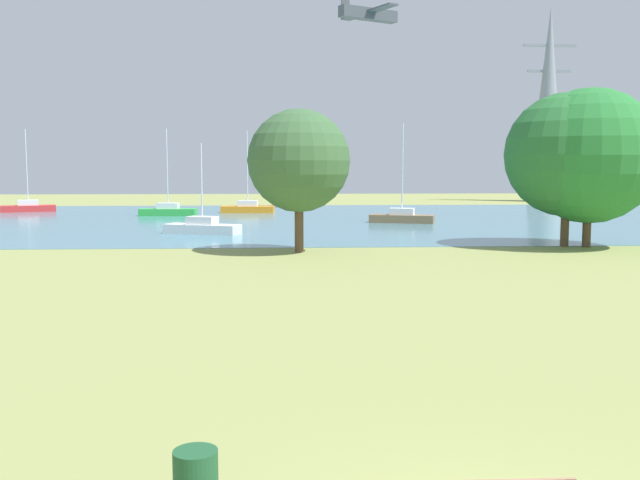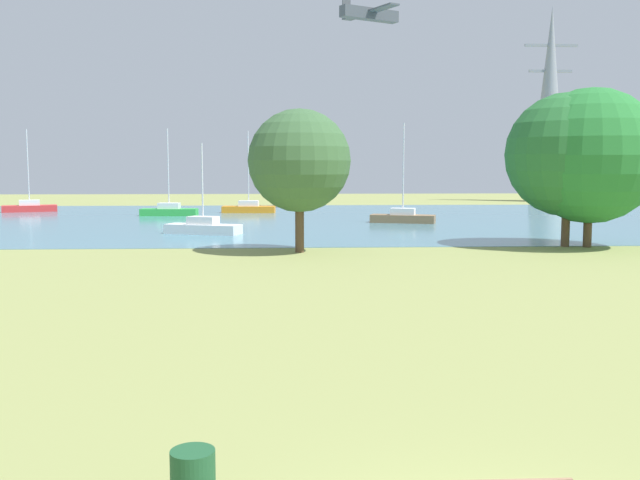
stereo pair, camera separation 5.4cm
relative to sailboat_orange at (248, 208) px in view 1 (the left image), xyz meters
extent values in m
plane|color=#8C9351|center=(5.42, -36.10, -0.47)|extent=(160.00, 160.00, 0.00)
cube|color=teal|center=(5.42, -8.10, -0.46)|extent=(140.00, 40.00, 0.02)
cube|color=orange|center=(0.00, 0.00, -0.15)|extent=(4.90, 1.85, 0.60)
cube|color=white|center=(0.00, 0.00, 0.40)|extent=(1.88, 1.23, 0.50)
cylinder|color=silver|center=(0.00, 0.00, 3.57)|extent=(0.10, 0.10, 6.83)
cube|color=green|center=(-6.65, -3.60, -0.15)|extent=(4.87, 1.75, 0.60)
cube|color=white|center=(-6.65, -3.60, 0.40)|extent=(1.86, 1.19, 0.50)
cylinder|color=silver|center=(-6.65, -3.60, 3.56)|extent=(0.10, 0.10, 6.82)
cube|color=red|center=(-20.52, 2.33, -0.15)|extent=(5.03, 3.02, 0.60)
cube|color=white|center=(-20.52, 2.33, 0.40)|extent=(2.06, 1.64, 0.50)
cylinder|color=silver|center=(-20.52, 2.33, 3.67)|extent=(0.10, 0.10, 7.04)
cube|color=white|center=(-1.87, -20.20, -0.15)|extent=(5.02, 3.04, 0.60)
cube|color=white|center=(-1.87, -20.20, 0.40)|extent=(2.07, 1.64, 0.50)
cylinder|color=silver|center=(-1.87, -20.20, 2.70)|extent=(0.10, 0.10, 5.09)
cube|color=brown|center=(12.18, -12.17, -0.15)|extent=(5.03, 2.87, 0.60)
cube|color=white|center=(12.18, -12.17, 0.40)|extent=(2.05, 1.59, 0.50)
cylinder|color=silver|center=(12.18, -12.17, 3.58)|extent=(0.10, 0.10, 6.85)
cylinder|color=brown|center=(4.02, -30.01, 0.92)|extent=(0.44, 0.44, 2.77)
sphere|color=#3B6239|center=(4.02, -30.01, 4.08)|extent=(5.08, 5.08, 5.08)
cylinder|color=brown|center=(18.25, -28.14, 0.83)|extent=(0.44, 0.44, 2.59)
sphere|color=#296C32|center=(18.25, -28.14, 4.41)|extent=(6.54, 6.54, 6.54)
cylinder|color=brown|center=(19.30, -28.49, 0.70)|extent=(0.44, 0.44, 2.33)
sphere|color=#277733|center=(19.30, -28.49, 4.34)|extent=(7.09, 7.09, 7.09)
cone|color=gray|center=(35.03, 19.48, 11.11)|extent=(4.40, 4.40, 23.15)
cube|color=gray|center=(35.03, 19.48, 18.05)|extent=(6.40, 0.30, 0.30)
cube|color=gray|center=(35.03, 19.48, 15.05)|extent=(5.20, 0.30, 0.30)
cube|color=#4C5156|center=(11.75, 6.44, 18.71)|extent=(6.17, 3.97, 1.10)
cube|color=#4C5156|center=(11.75, 6.44, 18.91)|extent=(4.91, 7.93, 0.16)
cube|color=#4C5156|center=(9.35, 5.16, 19.51)|extent=(0.85, 0.53, 1.50)
camera|label=1|loc=(3.23, -65.07, 3.83)|focal=39.82mm
camera|label=2|loc=(3.28, -65.08, 3.83)|focal=39.82mm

